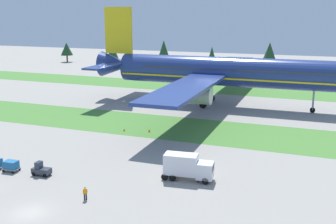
# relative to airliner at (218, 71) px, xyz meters

# --- Properties ---
(ground_plane) EXTENTS (400.00, 400.00, 0.00)m
(ground_plane) POSITION_rel_airliner_xyz_m (-6.14, -62.77, -8.57)
(ground_plane) COLOR gray
(grass_strip_near) EXTENTS (320.00, 16.91, 0.01)m
(grass_strip_near) POSITION_rel_airliner_xyz_m (-6.14, -22.88, -8.57)
(grass_strip_near) COLOR #4C8438
(grass_strip_near) RESTS_ON ground
(grass_strip_far) EXTENTS (320.00, 16.91, 0.01)m
(grass_strip_far) POSITION_rel_airliner_xyz_m (-6.14, 22.93, -8.57)
(grass_strip_far) COLOR #4C8438
(grass_strip_far) RESTS_ON ground
(airliner) EXTENTS (63.47, 78.07, 23.90)m
(airliner) POSITION_rel_airliner_xyz_m (0.00, 0.00, 0.00)
(airliner) COLOR navy
(airliner) RESTS_ON ground
(baggage_tug) EXTENTS (2.66, 1.42, 1.97)m
(baggage_tug) POSITION_rel_airliner_xyz_m (-12.05, -52.99, -7.76)
(baggage_tug) COLOR #2D333D
(baggage_tug) RESTS_ON ground
(cargo_dolly_lead) EXTENTS (2.27, 1.60, 1.55)m
(cargo_dolly_lead) POSITION_rel_airliner_xyz_m (-17.07, -53.23, -7.65)
(cargo_dolly_lead) COLOR #A3A3A8
(cargo_dolly_lead) RESTS_ON ground
(catering_truck) EXTENTS (7.16, 3.03, 3.58)m
(catering_truck) POSITION_rel_airliner_xyz_m (7.68, -47.19, -6.62)
(catering_truck) COLOR silver
(catering_truck) RESTS_ON ground
(ground_crew_marshaller) EXTENTS (0.36, 0.48, 1.74)m
(ground_crew_marshaller) POSITION_rel_airliner_xyz_m (9.32, -47.44, -7.63)
(ground_crew_marshaller) COLOR black
(ground_crew_marshaller) RESTS_ON ground
(ground_crew_loader) EXTENTS (0.42, 0.43, 1.74)m
(ground_crew_loader) POSITION_rel_airliner_xyz_m (-1.99, -57.62, -7.63)
(ground_crew_loader) COLOR black
(ground_crew_loader) RESTS_ON ground
(taxiway_marker_0) EXTENTS (0.44, 0.44, 0.50)m
(taxiway_marker_0) POSITION_rel_airliner_xyz_m (-11.19, -28.77, -8.32)
(taxiway_marker_0) COLOR orange
(taxiway_marker_0) RESTS_ON ground
(taxiway_marker_1) EXTENTS (0.44, 0.44, 0.62)m
(taxiway_marker_1) POSITION_rel_airliner_xyz_m (-6.42, -27.62, -8.26)
(taxiway_marker_1) COLOR orange
(taxiway_marker_1) RESTS_ON ground
(distant_tree_line) EXTENTS (171.28, 9.11, 11.66)m
(distant_tree_line) POSITION_rel_airliner_xyz_m (-4.66, 65.74, -1.74)
(distant_tree_line) COLOR #4C3823
(distant_tree_line) RESTS_ON ground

